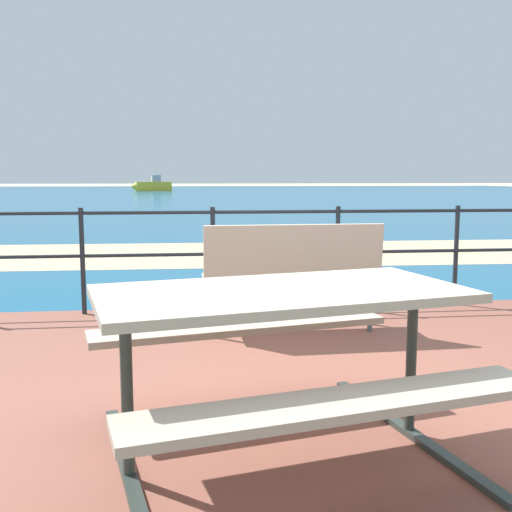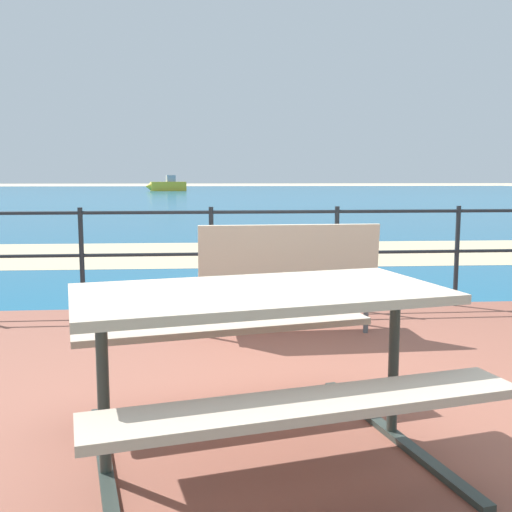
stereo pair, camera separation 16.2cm
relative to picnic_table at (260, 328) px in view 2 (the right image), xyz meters
name	(u,v)px [view 2 (the right image)]	position (x,y,z in m)	size (l,w,h in m)	color
ground_plane	(328,418)	(0.42, 0.52, -0.65)	(240.00, 240.00, 0.00)	beige
patio_paving	(328,413)	(0.42, 0.52, -0.62)	(6.40, 5.20, 0.06)	brown
sea_water	(212,195)	(0.42, 40.52, -0.64)	(90.00, 90.00, 0.01)	#145B84
beach_strip	(242,253)	(0.42, 7.59, -0.64)	(54.00, 3.36, 0.01)	tan
picnic_table	(260,328)	(0.00, 0.00, 0.00)	(1.85, 1.72, 0.76)	tan
park_bench	(288,268)	(0.43, 2.11, -0.06)	(1.42, 0.46, 0.88)	#BCAD93
railing_fence	(275,245)	(0.42, 2.98, 0.02)	(5.94, 0.04, 0.97)	#1E2328
boat_mid	(167,186)	(-3.60, 54.86, -0.13)	(3.90, 1.74, 1.49)	yellow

